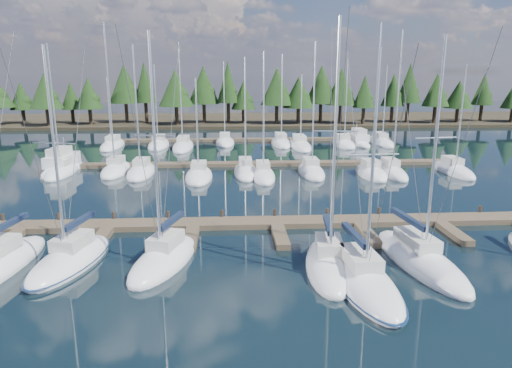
{
  "coord_description": "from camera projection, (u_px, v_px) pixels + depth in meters",
  "views": [
    {
      "loc": [
        -3.27,
        -13.77,
        11.02
      ],
      "look_at": [
        -1.25,
        22.0,
        2.14
      ],
      "focal_mm": 32.0,
      "sensor_mm": 36.0,
      "label": 1
    }
  ],
  "objects": [
    {
      "name": "front_sailboat_1",
      "position": [
        71.0,
        260.0,
        26.71
      ],
      "size": [
        4.58,
        8.42,
        13.16
      ],
      "color": "white",
      "rests_on": "ground"
    },
    {
      "name": "back_sailboat_rows",
      "position": [
        252.0,
        155.0,
        59.87
      ],
      "size": [
        46.03,
        31.45,
        16.75
      ],
      "color": "white",
      "rests_on": "ground"
    },
    {
      "name": "front_sailboat_2",
      "position": [
        164.0,
        259.0,
        26.8
      ],
      "size": [
        4.7,
        7.88,
        13.87
      ],
      "color": "white",
      "rests_on": "ground"
    },
    {
      "name": "back_docks",
      "position": [
        254.0,
        150.0,
        64.18
      ],
      "size": [
        50.0,
        21.8,
        0.4
      ],
      "color": "brown",
      "rests_on": "ground"
    },
    {
      "name": "front_sailboat_4",
      "position": [
        362.0,
        280.0,
        24.18
      ],
      "size": [
        3.58,
        9.35,
        12.89
      ],
      "color": "white",
      "rests_on": "ground"
    },
    {
      "name": "ground",
      "position": [
        264.0,
        185.0,
        45.25
      ],
      "size": [
        260.0,
        260.0,
        0.0
      ],
      "primitive_type": "plane",
      "color": "black",
      "rests_on": "ground"
    },
    {
      "name": "front_sailboat_5",
      "position": [
        419.0,
        259.0,
        26.78
      ],
      "size": [
        3.89,
        9.88,
        13.68
      ],
      "color": "white",
      "rests_on": "ground"
    },
    {
      "name": "main_dock",
      "position": [
        277.0,
        225.0,
        32.95
      ],
      "size": [
        44.0,
        6.13,
        0.9
      ],
      "color": "brown",
      "rests_on": "ground"
    },
    {
      "name": "motor_yacht_right",
      "position": [
        358.0,
        141.0,
        70.57
      ],
      "size": [
        3.25,
        8.4,
        4.12
      ],
      "color": "white",
      "rests_on": "ground"
    },
    {
      "name": "front_sailboat_3",
      "position": [
        329.0,
        264.0,
        26.05
      ],
      "size": [
        3.53,
        8.01,
        14.5
      ],
      "color": "white",
      "rests_on": "ground"
    },
    {
      "name": "tree_line",
      "position": [
        241.0,
        91.0,
        92.07
      ],
      "size": [
        187.03,
        12.12,
        13.45
      ],
      "color": "black",
      "rests_on": "far_shore"
    },
    {
      "name": "motor_yacht_left",
      "position": [
        63.0,
        167.0,
        51.52
      ],
      "size": [
        3.69,
        9.34,
        4.57
      ],
      "color": "white",
      "rests_on": "ground"
    },
    {
      "name": "far_shore",
      "position": [
        245.0,
        120.0,
        103.33
      ],
      "size": [
        220.0,
        30.0,
        0.6
      ],
      "primitive_type": "cube",
      "color": "#31291B",
      "rests_on": "ground"
    }
  ]
}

